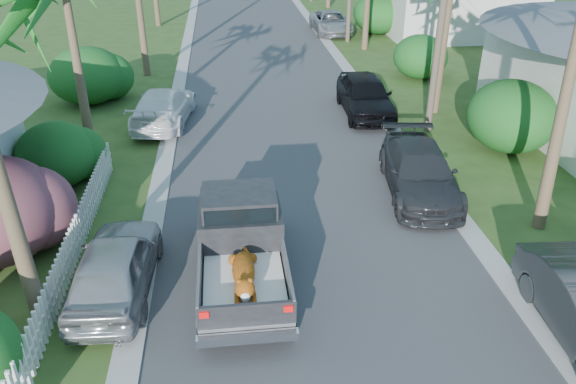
{
  "coord_description": "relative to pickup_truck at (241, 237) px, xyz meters",
  "views": [
    {
      "loc": [
        -2.07,
        -6.54,
        8.11
      ],
      "look_at": [
        -0.64,
        5.99,
        1.4
      ],
      "focal_mm": 35.0,
      "sensor_mm": 36.0,
      "label": 1
    }
  ],
  "objects": [
    {
      "name": "road",
      "position": [
        1.91,
        20.39,
        -1.0
      ],
      "size": [
        8.0,
        100.0,
        0.02
      ],
      "primitive_type": "cube",
      "color": "#38383A",
      "rests_on": "ground"
    },
    {
      "name": "curb_left",
      "position": [
        -2.39,
        20.39,
        -0.98
      ],
      "size": [
        0.6,
        100.0,
        0.06
      ],
      "primitive_type": "cube",
      "color": "#A5A39E",
      "rests_on": "ground"
    },
    {
      "name": "curb_right",
      "position": [
        6.21,
        20.39,
        -0.98
      ],
      "size": [
        0.6,
        100.0,
        0.06
      ],
      "primitive_type": "cube",
      "color": "#A5A39E",
      "rests_on": "ground"
    },
    {
      "name": "pickup_truck",
      "position": [
        0.0,
        0.0,
        0.0
      ],
      "size": [
        1.98,
        5.12,
        2.06
      ],
      "color": "black",
      "rests_on": "ground"
    },
    {
      "name": "parked_car_rm",
      "position": [
        5.51,
        3.51,
        -0.31
      ],
      "size": [
        2.53,
        5.04,
        1.4
      ],
      "primitive_type": "imported",
      "rotation": [
        0.0,
        0.0,
        -0.12
      ],
      "color": "#292B2E",
      "rests_on": "ground"
    },
    {
      "name": "parked_car_rf",
      "position": [
        5.51,
        10.53,
        -0.21
      ],
      "size": [
        2.03,
        4.76,
        1.61
      ],
      "primitive_type": "imported",
      "rotation": [
        0.0,
        0.0,
        -0.03
      ],
      "color": "black",
      "rests_on": "ground"
    },
    {
      "name": "parked_car_rd",
      "position": [
        6.91,
        25.86,
        -0.33
      ],
      "size": [
        2.33,
        4.93,
        1.36
      ],
      "primitive_type": "imported",
      "rotation": [
        0.0,
        0.0,
        0.02
      ],
      "color": "#9D9FA3",
      "rests_on": "ground"
    },
    {
      "name": "parked_car_ln",
      "position": [
        -2.86,
        -0.41,
        -0.3
      ],
      "size": [
        1.87,
        4.22,
        1.41
      ],
      "primitive_type": "imported",
      "rotation": [
        0.0,
        0.0,
        3.09
      ],
      "color": "#A0A2A6",
      "rests_on": "ground"
    },
    {
      "name": "parked_car_lf",
      "position": [
        -2.64,
        10.37,
        -0.31
      ],
      "size": [
        2.6,
        5.06,
        1.4
      ],
      "primitive_type": "imported",
      "rotation": [
        0.0,
        0.0,
        3.01
      ],
      "color": "white",
      "rests_on": "ground"
    },
    {
      "name": "shrub_l_c",
      "position": [
        -5.49,
        5.39,
        -0.01
      ],
      "size": [
        2.4,
        2.64,
        2.0
      ],
      "primitive_type": "ellipsoid",
      "color": "#164F20",
      "rests_on": "ground"
    },
    {
      "name": "shrub_l_d",
      "position": [
        -6.09,
        13.39,
        0.19
      ],
      "size": [
        3.2,
        3.52,
        2.4
      ],
      "primitive_type": "ellipsoid",
      "color": "#164F20",
      "rests_on": "ground"
    },
    {
      "name": "shrub_r_b",
      "position": [
        9.71,
        6.39,
        0.24
      ],
      "size": [
        3.0,
        3.3,
        2.5
      ],
      "primitive_type": "ellipsoid",
      "color": "#164F20",
      "rests_on": "ground"
    },
    {
      "name": "shrub_r_c",
      "position": [
        9.41,
        15.39,
        0.04
      ],
      "size": [
        2.6,
        2.86,
        2.1
      ],
      "primitive_type": "ellipsoid",
      "color": "#164F20",
      "rests_on": "ground"
    },
    {
      "name": "shrub_r_d",
      "position": [
        9.91,
        25.39,
        0.29
      ],
      "size": [
        3.2,
        3.52,
        2.6
      ],
      "primitive_type": "ellipsoid",
      "color": "#164F20",
      "rests_on": "ground"
    },
    {
      "name": "picket_fence",
      "position": [
        -4.09,
        0.89,
        -0.51
      ],
      "size": [
        0.1,
        11.0,
        1.0
      ],
      "primitive_type": "cube",
      "color": "white",
      "rests_on": "ground"
    },
    {
      "name": "utility_pole_b",
      "position": [
        7.51,
        8.39,
        3.59
      ],
      "size": [
        1.6,
        0.26,
        9.0
      ],
      "color": "brown",
      "rests_on": "ground"
    }
  ]
}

